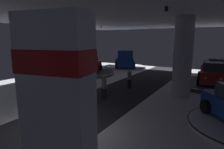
% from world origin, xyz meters
% --- Properties ---
extents(ground, '(24.00, 44.00, 0.06)m').
position_xyz_m(ground, '(0.00, 0.00, -0.02)').
color(ground, silver).
extents(column_left, '(1.60, 1.60, 5.50)m').
position_xyz_m(column_left, '(-4.52, 3.92, 2.75)').
color(column_left, silver).
rests_on(column_left, ground).
extents(column_right, '(1.25, 1.25, 5.50)m').
position_xyz_m(column_right, '(4.02, 8.36, 2.75)').
color(column_right, '#ADADB2').
rests_on(column_right, ground).
extents(brand_sign_pylon, '(1.37, 0.88, 4.34)m').
position_xyz_m(brand_sign_pylon, '(4.28, -3.18, 2.24)').
color(brand_sign_pylon, slate).
rests_on(brand_sign_pylon, ground).
extents(display_platform_far_left, '(5.97, 5.97, 0.25)m').
position_xyz_m(display_platform_far_left, '(-6.88, 11.80, 0.14)').
color(display_platform_far_left, '#333338').
rests_on(display_platform_far_left, ground).
extents(display_car_far_left, '(3.11, 4.53, 1.71)m').
position_xyz_m(display_car_far_left, '(-6.89, 11.83, 1.01)').
color(display_car_far_left, red).
rests_on(display_car_far_left, display_platform_far_left).
extents(display_platform_deep_right, '(4.51, 4.51, 0.23)m').
position_xyz_m(display_platform_deep_right, '(6.25, 17.92, 0.13)').
color(display_platform_deep_right, silver).
rests_on(display_platform_deep_right, ground).
extents(display_car_deep_right, '(3.74, 4.52, 1.71)m').
position_xyz_m(display_car_deep_right, '(6.23, 17.89, 1.00)').
color(display_car_deep_right, red).
rests_on(display_car_deep_right, display_platform_deep_right).
extents(display_platform_far_right, '(5.96, 5.96, 0.37)m').
position_xyz_m(display_platform_far_right, '(5.71, 12.45, 0.20)').
color(display_platform_far_right, '#333338').
rests_on(display_platform_far_right, ground).
extents(display_car_far_right, '(2.52, 4.35, 1.71)m').
position_xyz_m(display_car_far_right, '(5.71, 12.48, 1.13)').
color(display_car_far_right, maroon).
rests_on(display_car_far_right, display_platform_far_right).
extents(display_platform_deep_left, '(5.87, 5.87, 0.24)m').
position_xyz_m(display_platform_deep_left, '(-5.56, 18.31, 0.13)').
color(display_platform_deep_left, silver).
rests_on(display_platform_deep_left, ground).
extents(pickup_truck_deep_left, '(4.50, 5.66, 2.30)m').
position_xyz_m(pickup_truck_deep_left, '(-5.41, 18.03, 1.17)').
color(pickup_truck_deep_left, navy).
rests_on(pickup_truck_deep_left, display_platform_deep_left).
extents(visitor_walking_near, '(0.32, 0.32, 1.59)m').
position_xyz_m(visitor_walking_near, '(-0.23, 4.95, 0.91)').
color(visitor_walking_near, black).
rests_on(visitor_walking_near, ground).
extents(visitor_walking_far, '(0.32, 0.32, 1.59)m').
position_xyz_m(visitor_walking_far, '(0.01, 8.33, 0.91)').
color(visitor_walking_far, black).
rests_on(visitor_walking_far, ground).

